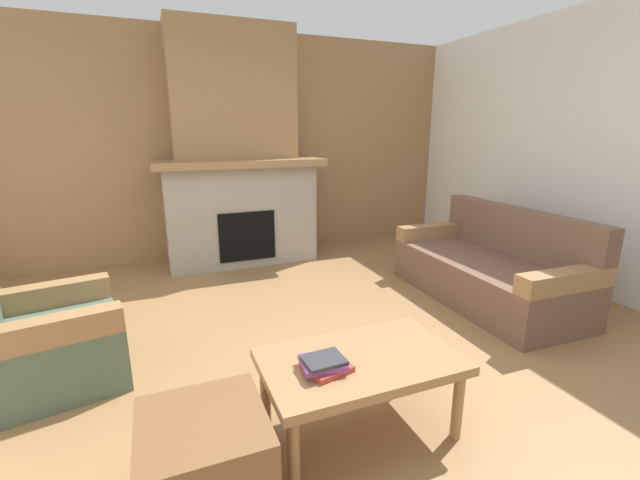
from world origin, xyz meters
name	(u,v)px	position (x,y,z in m)	size (l,w,h in m)	color
ground	(321,366)	(0.00, 0.00, 0.00)	(9.00, 9.00, 0.00)	olive
wall_back_wood_panel	(230,147)	(0.00, 3.00, 1.35)	(6.00, 0.12, 2.70)	#997047
fireplace	(237,164)	(0.00, 2.62, 1.16)	(1.90, 0.82, 2.70)	gray
couch	(489,270)	(1.90, 0.50, 0.29)	(0.89, 1.82, 0.85)	brown
armchair	(43,341)	(-1.66, 0.47, 0.29)	(0.89, 0.89, 0.85)	#4C604C
coffee_table	(360,367)	(-0.05, -0.64, 0.38)	(1.00, 0.60, 0.43)	#997047
ottoman	(205,460)	(-0.85, -0.78, 0.20)	(0.52, 0.52, 0.40)	brown
book_stack_near_edge	(325,364)	(-0.26, -0.68, 0.46)	(0.25, 0.23, 0.07)	#B23833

